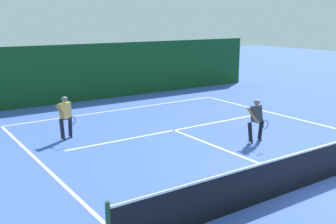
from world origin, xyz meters
The scene contains 9 objects.
ground_plane centered at (0.00, 0.00, 0.00)m, with size 80.00×80.00×0.00m, color #3C5BBC.
court_line_baseline_far centered at (0.00, 10.73, 0.00)m, with size 10.87×0.10×0.01m, color white.
court_line_service centered at (0.00, 6.32, 0.00)m, with size 8.86×0.10×0.01m, color white.
court_line_centre centered at (0.00, 3.20, 0.00)m, with size 0.10×6.40×0.01m, color white.
tennis_net centered at (0.00, 0.00, 0.52)m, with size 11.91×0.09×1.11m.
player_near centered at (1.47, 3.44, 0.84)m, with size 0.87×0.86×1.54m.
player_far centered at (-3.87, 7.56, 0.86)m, with size 0.66×0.92×1.57m.
tennis_ball centered at (3.55, 5.23, 0.03)m, with size 0.07×0.07×0.07m, color #D1E033.
back_fence_windscreen centered at (0.00, 13.67, 1.49)m, with size 21.04×0.12×2.98m, color #13431E.
Camera 1 is at (-8.71, -6.00, 4.27)m, focal length 42.91 mm.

